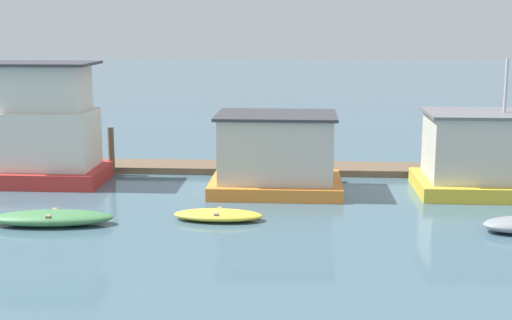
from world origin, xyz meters
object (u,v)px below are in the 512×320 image
at_px(houseboat_red, 40,130).
at_px(dinghy_yellow, 218,215).
at_px(houseboat_yellow, 483,155).
at_px(mooring_post_far_right, 276,157).
at_px(dinghy_green, 52,218).
at_px(houseboat_orange, 276,155).
at_px(mooring_post_centre, 111,151).

xyz_separation_m(houseboat_red, dinghy_yellow, (8.20, -5.41, -2.07)).
relative_size(houseboat_yellow, mooring_post_far_right, 2.84).
bearing_deg(houseboat_yellow, dinghy_green, -159.92).
relative_size(houseboat_orange, dinghy_yellow, 1.67).
bearing_deg(houseboat_yellow, houseboat_orange, -177.73).
distance_m(dinghy_yellow, mooring_post_centre, 9.00).
bearing_deg(houseboat_yellow, dinghy_yellow, -154.87).
xyz_separation_m(houseboat_orange, dinghy_green, (-7.40, -5.41, -1.25)).
height_order(houseboat_orange, dinghy_yellow, houseboat_orange).
height_order(houseboat_orange, houseboat_yellow, houseboat_yellow).
xyz_separation_m(dinghy_green, dinghy_yellow, (5.55, 0.98, -0.07)).
distance_m(houseboat_yellow, dinghy_yellow, 11.27).
height_order(houseboat_red, houseboat_orange, houseboat_red).
xyz_separation_m(houseboat_yellow, dinghy_green, (-15.68, -5.73, -1.28)).
bearing_deg(houseboat_orange, mooring_post_centre, 161.12).
bearing_deg(houseboat_orange, dinghy_green, -143.87).
relative_size(houseboat_red, mooring_post_far_right, 2.82).
height_order(dinghy_green, dinghy_yellow, dinghy_green).
bearing_deg(houseboat_orange, dinghy_yellow, -112.72).
bearing_deg(dinghy_yellow, dinghy_green, -169.99).
xyz_separation_m(dinghy_green, mooring_post_centre, (-0.06, 7.96, 0.84)).
height_order(dinghy_yellow, mooring_post_far_right, mooring_post_far_right).
bearing_deg(mooring_post_far_right, dinghy_yellow, -104.23).
distance_m(dinghy_green, mooring_post_centre, 8.00).
xyz_separation_m(houseboat_yellow, mooring_post_centre, (-15.75, 2.23, -0.44)).
relative_size(dinghy_green, dinghy_yellow, 1.35).
distance_m(houseboat_red, dinghy_green, 7.20).
distance_m(houseboat_red, mooring_post_centre, 3.24).
bearing_deg(mooring_post_far_right, houseboat_orange, -88.13).
bearing_deg(houseboat_red, houseboat_orange, -5.59).
xyz_separation_m(mooring_post_centre, mooring_post_far_right, (7.38, 0.00, -0.15)).
xyz_separation_m(houseboat_yellow, mooring_post_far_right, (-8.36, 2.23, -0.59)).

